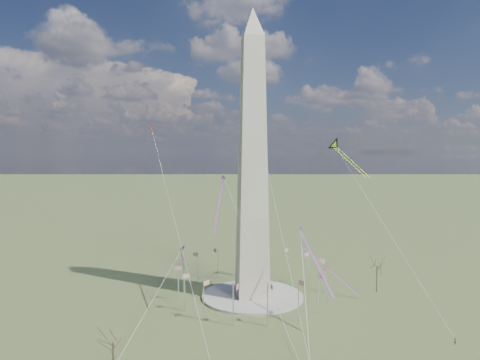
{
  "coord_description": "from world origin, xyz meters",
  "views": [
    {
      "loc": [
        -25.69,
        -146.8,
        51.4
      ],
      "look_at": [
        -4.41,
        0.0,
        41.78
      ],
      "focal_mm": 32.0,
      "sensor_mm": 36.0,
      "label": 1
    }
  ],
  "objects": [
    {
      "name": "kite_diamond_purple",
      "position": [
        -24.48,
        2.39,
        16.8
      ],
      "size": [
        1.84,
        2.99,
        9.49
      ],
      "rotation": [
        0.0,
        0.0,
        2.71
      ],
      "color": "#36186D",
      "rests_on": "ground"
    },
    {
      "name": "kite_streamer_left",
      "position": [
        14.91,
        -19.96,
        20.87
      ],
      "size": [
        4.46,
        23.93,
        16.46
      ],
      "rotation": [
        0.0,
        0.0,
        3.27
      ],
      "color": "#EC3E25",
      "rests_on": "ground"
    },
    {
      "name": "kite_delta_black",
      "position": [
        32.46,
        5.01,
        53.39
      ],
      "size": [
        11.67,
        17.27,
        14.42
      ],
      "rotation": [
        0.0,
        0.0,
        3.61
      ],
      "color": "black",
      "rests_on": "ground"
    },
    {
      "name": "kite_streamer_mid",
      "position": [
        -11.89,
        -6.35,
        37.19
      ],
      "size": [
        6.75,
        23.72,
        16.5
      ],
      "rotation": [
        0.0,
        0.0,
        2.92
      ],
      "color": "#EC3E25",
      "rests_on": "ground"
    },
    {
      "name": "tree_far",
      "position": [
        -41.01,
        -47.32,
        7.84
      ],
      "size": [
        6.29,
        6.29,
        11.01
      ],
      "color": "#4E422F",
      "rests_on": "ground"
    },
    {
      "name": "kite_streamer_right",
      "position": [
        26.43,
        4.04,
        10.87
      ],
      "size": [
        17.63,
        19.01,
        16.84
      ],
      "rotation": [
        0.0,
        0.0,
        3.88
      ],
      "color": "#EC3E25",
      "rests_on": "ground"
    },
    {
      "name": "tree_near",
      "position": [
        46.16,
        -1.46,
        10.51
      ],
      "size": [
        8.42,
        8.42,
        14.73
      ],
      "color": "#4E422F",
      "rests_on": "ground"
    },
    {
      "name": "plaza",
      "position": [
        0.0,
        0.0,
        0.4
      ],
      "size": [
        36.0,
        36.0,
        0.8
      ],
      "primitive_type": "cylinder",
      "color": "#B0A7A1",
      "rests_on": "ground"
    },
    {
      "name": "ground",
      "position": [
        0.0,
        0.0,
        0.0
      ],
      "size": [
        2000.0,
        2000.0,
        0.0
      ],
      "primitive_type": "plane",
      "color": "#466130",
      "rests_on": "ground"
    },
    {
      "name": "kite_small_red",
      "position": [
        -36.37,
        28.26,
        61.27
      ],
      "size": [
        1.6,
        1.9,
        5.07
      ],
      "rotation": [
        0.0,
        0.0,
        3.0
      ],
      "color": "#F53C1C",
      "rests_on": "ground"
    },
    {
      "name": "person_east",
      "position": [
        47.3,
        -44.91,
        0.88
      ],
      "size": [
        0.77,
        0.7,
        1.75
      ],
      "primitive_type": "imported",
      "rotation": [
        0.0,
        0.0,
        3.7
      ],
      "color": "gray",
      "rests_on": "ground"
    },
    {
      "name": "kite_small_white",
      "position": [
        10.9,
        39.8,
        55.98
      ],
      "size": [
        1.43,
        1.93,
        4.92
      ],
      "rotation": [
        0.0,
        0.0,
        2.93
      ],
      "color": "white",
      "rests_on": "ground"
    },
    {
      "name": "flagpole_ring",
      "position": [
        -0.0,
        -0.0,
        7.27
      ],
      "size": [
        54.4,
        54.4,
        13.0
      ],
      "color": "white",
      "rests_on": "ground"
    },
    {
      "name": "washington_monument",
      "position": [
        0.0,
        0.0,
        47.95
      ],
      "size": [
        15.56,
        15.56,
        100.0
      ],
      "color": "#BAB19C",
      "rests_on": "plaza"
    }
  ]
}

